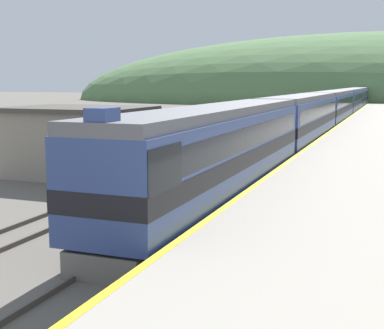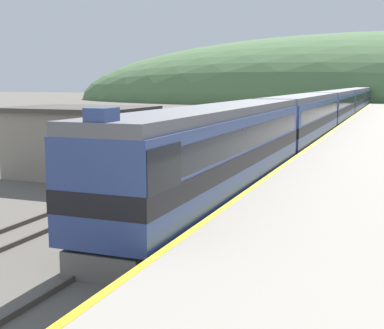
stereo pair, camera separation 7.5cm
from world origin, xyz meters
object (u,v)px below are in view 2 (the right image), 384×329
Objects in this scene: express_train_lead_car at (218,152)px; carriage_second at (304,119)px; carriage_fifth at (361,97)px; carriage_fourth at (351,101)px; carriage_third at (335,107)px.

carriage_second is (0.00, 22.21, -0.01)m from express_train_lead_car.
carriage_second is at bearing 90.00° from express_train_lead_car.
carriage_fourth is at bearing -90.00° from carriage_fifth.
carriage_third is 45.07m from carriage_fifth.
express_train_lead_car is 0.95× the size of carriage_second.
express_train_lead_car is 0.95× the size of carriage_third.
carriage_fourth and carriage_fifth have the same top height.
carriage_second is 1.00× the size of carriage_fifth.
carriage_third is at bearing -90.00° from carriage_fourth.
express_train_lead_car reaches higher than carriage_fourth.
express_train_lead_car is 0.95× the size of carriage_fourth.
express_train_lead_car is 67.27m from carriage_fourth.
express_train_lead_car is at bearing -90.00° from carriage_fifth.
carriage_third is at bearing -90.00° from carriage_fifth.
carriage_third and carriage_fifth have the same top height.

